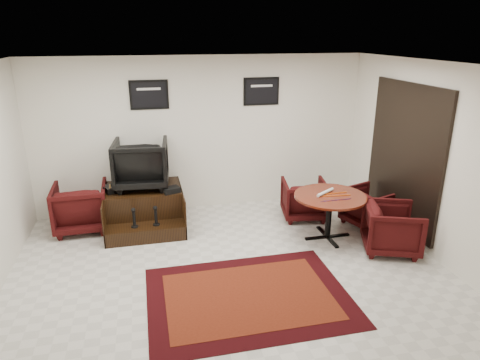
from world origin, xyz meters
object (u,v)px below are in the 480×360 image
shine_podium (145,208)px  table_chair_window (369,205)px  table_chair_back (304,197)px  shine_chair (141,161)px  armchair_side (81,205)px  table_chair_corner (392,226)px  meeting_table (330,201)px

shine_podium → table_chair_window: 3.85m
shine_podium → table_chair_back: bearing=-6.3°
table_chair_window → shine_chair: bearing=56.1°
shine_chair → armchair_side: shine_chair is taller
armchair_side → table_chair_corner: (4.66, -1.85, -0.03)m
armchair_side → table_chair_back: (3.82, -0.38, -0.06)m
table_chair_window → table_chair_corner: (-0.12, -0.93, 0.04)m
shine_chair → meeting_table: size_ratio=0.80×
shine_podium → armchair_side: size_ratio=1.50×
armchair_side → table_chair_corner: bearing=156.7°
armchair_side → shine_chair: bearing=-178.0°
shine_chair → armchair_side: 1.24m
table_chair_back → table_chair_window: size_ratio=1.06×
shine_chair → table_chair_corner: 4.16m
shine_podium → meeting_table: bearing=-22.2°
shine_podium → meeting_table: (2.87, -1.17, 0.35)m
table_chair_corner → shine_podium: bearing=84.6°
meeting_table → table_chair_corner: bearing=-38.9°
armchair_side → table_chair_corner: 5.02m
shine_podium → table_chair_back: 2.80m
armchair_side → shine_podium: bearing=174.4°
table_chair_back → table_chair_window: bearing=160.8°
armchair_side → table_chair_back: 3.84m
meeting_table → table_chair_back: (-0.09, 0.86, -0.27)m
table_chair_window → table_chair_corner: 0.93m
armchair_side → table_chair_back: armchair_side is taller
meeting_table → shine_podium: bearing=157.8°
meeting_table → table_chair_back: 0.91m
shine_chair → table_chair_window: size_ratio=1.25×
meeting_table → table_chair_back: table_chair_back is taller
armchair_side → table_chair_corner: size_ratio=1.09×
table_chair_back → shine_chair: bearing=1.2°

